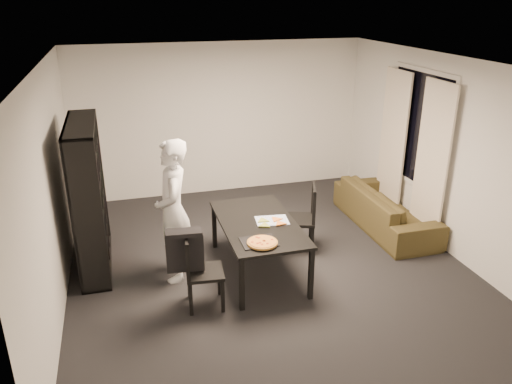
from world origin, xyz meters
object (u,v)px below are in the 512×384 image
object	(u,v)px
bookshelf	(89,197)
sofa	(386,208)
dining_table	(258,227)
person	(173,211)
pepperoni_pizza	(262,242)
baking_tray	(259,242)
chair_right	(305,214)
chair_left	(197,266)

from	to	relation	value
bookshelf	sofa	bearing A→B (deg)	-0.31
dining_table	sofa	distance (m)	2.36
person	pepperoni_pizza	world-z (taller)	person
baking_tray	chair_right	bearing A→B (deg)	44.38
chair_right	person	size ratio (longest dim) A/B	0.53
chair_right	pepperoni_pizza	distance (m)	1.32
chair_right	person	bearing A→B (deg)	-63.48
person	sofa	world-z (taller)	person
chair_left	pepperoni_pizza	size ratio (longest dim) A/B	2.54
bookshelf	pepperoni_pizza	bearing A→B (deg)	-35.51
baking_tray	bookshelf	bearing A→B (deg)	145.51
dining_table	baking_tray	xyz separation A→B (m)	(-0.14, -0.52, 0.07)
baking_tray	sofa	xyz separation A→B (m)	(2.36, 1.25, -0.39)
dining_table	pepperoni_pizza	size ratio (longest dim) A/B	4.70
dining_table	chair_left	distance (m)	1.04
dining_table	pepperoni_pizza	bearing A→B (deg)	-101.47
chair_right	person	world-z (taller)	person
baking_tray	sofa	bearing A→B (deg)	27.93
bookshelf	sofa	distance (m)	4.27
chair_right	dining_table	bearing A→B (deg)	-44.45
person	pepperoni_pizza	distance (m)	1.18
bookshelf	person	distance (m)	1.15
person	pepperoni_pizza	size ratio (longest dim) A/B	5.08
person	baking_tray	distance (m)	1.12
chair_left	chair_right	world-z (taller)	chair_right
baking_tray	pepperoni_pizza	distance (m)	0.07
chair_left	chair_right	size ratio (longest dim) A/B	0.94
baking_tray	pepperoni_pizza	size ratio (longest dim) A/B	1.14
person	chair_right	bearing A→B (deg)	101.90
dining_table	pepperoni_pizza	xyz separation A→B (m)	(-0.12, -0.58, 0.09)
chair_right	baking_tray	bearing A→B (deg)	-26.16
person	sofa	distance (m)	3.34
chair_left	person	bearing A→B (deg)	17.52
bookshelf	chair_right	distance (m)	2.83
pepperoni_pizza	sofa	world-z (taller)	pepperoni_pizza
dining_table	person	xyz separation A→B (m)	(-1.02, 0.16, 0.27)
sofa	dining_table	bearing A→B (deg)	108.34
dining_table	pepperoni_pizza	distance (m)	0.60
dining_table	person	distance (m)	1.06
dining_table	pepperoni_pizza	world-z (taller)	pepperoni_pizza
pepperoni_pizza	chair_right	bearing A→B (deg)	47.14
chair_left	baking_tray	size ratio (longest dim) A/B	2.22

